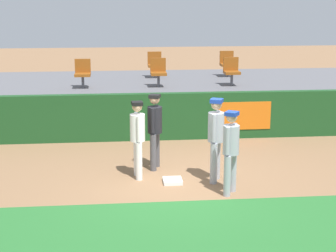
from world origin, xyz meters
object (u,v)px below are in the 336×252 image
at_px(first_base, 173,181).
at_px(player_umpire, 155,126).
at_px(seat_back_center, 155,63).
at_px(player_fielder_home, 138,134).
at_px(player_runner_visitor, 216,134).
at_px(seat_front_left, 83,72).
at_px(seat_front_right, 231,70).
at_px(seat_front_center, 158,71).
at_px(player_coach_visitor, 231,147).
at_px(seat_back_right, 227,62).

xyz_separation_m(first_base, player_umpire, (-0.30, 0.99, 0.97)).
xyz_separation_m(first_base, seat_back_center, (0.12, 6.74, 1.66)).
xyz_separation_m(player_fielder_home, player_runner_visitor, (1.63, -0.39, 0.06)).
bearing_deg(seat_front_left, player_runner_visitor, -58.34).
distance_m(player_fielder_home, seat_front_left, 4.80).
relative_size(player_runner_visitor, seat_front_right, 2.14).
xyz_separation_m(first_base, seat_front_center, (0.10, 4.95, 1.66)).
relative_size(first_base, seat_front_center, 0.48).
xyz_separation_m(first_base, player_runner_visitor, (0.92, 0.02, 1.00)).
height_order(player_coach_visitor, seat_front_right, seat_front_right).
xyz_separation_m(player_umpire, seat_back_right, (2.84, 5.75, 0.70)).
bearing_deg(seat_front_left, player_fielder_home, -72.79).
distance_m(player_runner_visitor, seat_back_right, 6.95).
height_order(seat_front_center, seat_front_left, same).
bearing_deg(seat_back_right, player_umpire, -116.27).
relative_size(player_fielder_home, player_runner_visitor, 0.94).
xyz_separation_m(seat_front_right, seat_front_center, (-2.20, 0.00, 0.00)).
height_order(player_fielder_home, seat_back_center, seat_back_center).
height_order(player_coach_visitor, seat_back_center, seat_back_center).
xyz_separation_m(first_base, player_fielder_home, (-0.71, 0.42, 0.94)).
distance_m(first_base, seat_front_right, 5.70).
relative_size(player_umpire, seat_back_right, 2.07).
bearing_deg(player_runner_visitor, seat_front_left, -125.79).
relative_size(player_fielder_home, seat_back_right, 2.02).
height_order(player_umpire, seat_front_right, seat_front_right).
relative_size(player_runner_visitor, player_umpire, 1.04).
xyz_separation_m(player_runner_visitor, seat_front_center, (-0.82, 4.92, 0.66)).
relative_size(seat_front_right, seat_back_center, 1.00).
relative_size(player_fielder_home, seat_front_right, 2.02).
height_order(player_coach_visitor, seat_front_center, seat_front_center).
bearing_deg(seat_front_center, first_base, -91.13).
bearing_deg(seat_front_right, seat_front_left, 180.00).
height_order(first_base, seat_front_left, seat_front_left).
bearing_deg(first_base, seat_back_right, 69.38).
relative_size(first_base, seat_back_center, 0.48).
xyz_separation_m(first_base, seat_front_left, (-2.12, 4.94, 1.66)).
xyz_separation_m(player_umpire, seat_back_center, (0.42, 5.75, 0.70)).
bearing_deg(player_fielder_home, seat_front_left, -169.14).
height_order(seat_back_center, seat_front_left, same).
bearing_deg(seat_front_center, player_coach_visitor, -80.21).
relative_size(first_base, player_runner_visitor, 0.22).
bearing_deg(player_umpire, player_runner_visitor, 69.93).
distance_m(player_fielder_home, seat_back_center, 6.42).
height_order(player_umpire, seat_front_left, seat_front_left).
bearing_deg(player_coach_visitor, seat_back_right, -157.05).
height_order(seat_front_right, seat_front_left, same).
bearing_deg(seat_front_left, player_coach_visitor, -60.69).
height_order(seat_front_center, seat_back_right, same).
xyz_separation_m(player_runner_visitor, seat_back_center, (-0.80, 6.72, 0.66)).
distance_m(first_base, seat_back_right, 7.40).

